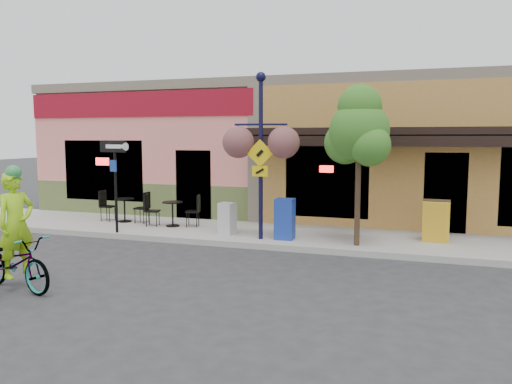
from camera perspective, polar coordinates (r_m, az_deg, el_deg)
ground at (r=11.70m, az=-0.92°, el=-7.08°), size 90.00×90.00×0.00m
sidewalk at (r=13.54m, az=1.88°, el=-4.91°), size 24.00×3.00×0.15m
curb at (r=12.19m, az=-0.07°, el=-6.17°), size 24.00×0.12×0.15m
building at (r=18.63m, az=6.72°, el=4.85°), size 18.20×8.20×4.50m
bicycle at (r=9.89m, az=-25.75°, el=-7.27°), size 1.98×1.08×0.99m
cyclist_rider at (r=9.77m, az=-25.66°, el=-4.80°), size 0.59×0.77×1.86m
lamp_post at (r=12.39m, az=0.55°, el=4.06°), size 1.38×0.68×4.15m
one_way_sign at (r=13.83m, az=-15.74°, el=0.56°), size 0.97×0.42×2.47m
cafe_set_left at (r=15.59m, az=-14.80°, el=-1.60°), size 1.58×0.80×0.94m
cafe_set_right at (r=14.51m, az=-9.52°, el=-2.07°), size 1.70×1.13×0.93m
newspaper_box_blue at (r=12.54m, az=3.31°, el=-3.09°), size 0.47×0.42×1.03m
newspaper_box_grey at (r=13.22m, az=-3.31°, el=-3.03°), size 0.46×0.43×0.83m
street_tree at (r=11.90m, az=11.62°, el=3.04°), size 1.97×1.97×3.82m
sandwich_board at (r=12.75m, az=19.86°, el=-3.28°), size 0.64×0.49×1.04m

